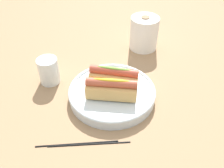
{
  "coord_description": "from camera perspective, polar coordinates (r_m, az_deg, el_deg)",
  "views": [
    {
      "loc": [
        0.23,
        -0.5,
        0.55
      ],
      "look_at": [
        -0.01,
        0.02,
        0.06
      ],
      "focal_mm": 39.68,
      "sensor_mm": 36.0,
      "label": 1
    }
  ],
  "objects": [
    {
      "name": "hotdog_front",
      "position": [
        0.73,
        -0.45,
        -0.91
      ],
      "size": [
        0.16,
        0.1,
        0.06
      ],
      "color": "tan",
      "rests_on": "serving_bowl"
    },
    {
      "name": "hotdog_back",
      "position": [
        0.77,
        0.43,
        1.74
      ],
      "size": [
        0.16,
        0.08,
        0.06
      ],
      "color": "tan",
      "rests_on": "serving_bowl"
    },
    {
      "name": "ground_plane",
      "position": [
        0.78,
        0.12,
        -4.19
      ],
      "size": [
        2.4,
        2.4,
        0.0
      ],
      "primitive_type": "plane",
      "color": "#9E7A56"
    },
    {
      "name": "paper_towel_roll",
      "position": [
        1.01,
        7.39,
        11.56
      ],
      "size": [
        0.11,
        0.11,
        0.13
      ],
      "color": "white",
      "rests_on": "ground_plane"
    },
    {
      "name": "water_glass",
      "position": [
        0.86,
        -14.31,
        2.7
      ],
      "size": [
        0.07,
        0.07,
        0.09
      ],
      "color": "white",
      "rests_on": "ground_plane"
    },
    {
      "name": "chopstick_far",
      "position": [
        0.68,
        -8.06,
        -13.39
      ],
      "size": [
        0.19,
        0.11,
        0.01
      ],
      "primitive_type": "cylinder",
      "rotation": [
        0.0,
        1.57,
        0.51
      ],
      "color": "black",
      "rests_on": "ground_plane"
    },
    {
      "name": "chopstick_near",
      "position": [
        0.68,
        -5.29,
        -13.57
      ],
      "size": [
        0.2,
        0.11,
        0.01
      ],
      "primitive_type": "cylinder",
      "rotation": [
        0.0,
        1.57,
        0.49
      ],
      "color": "black",
      "rests_on": "ground_plane"
    },
    {
      "name": "serving_bowl",
      "position": [
        0.78,
        0.0,
        -2.05
      ],
      "size": [
        0.27,
        0.27,
        0.04
      ],
      "color": "silver",
      "rests_on": "ground_plane"
    }
  ]
}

